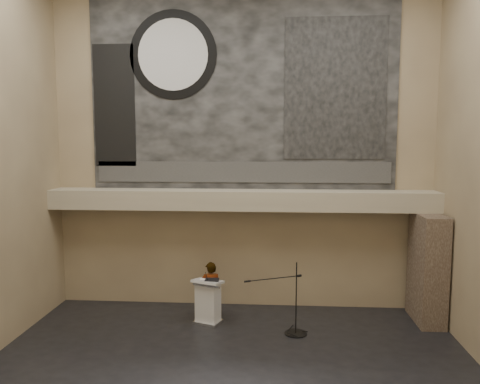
{
  "coord_description": "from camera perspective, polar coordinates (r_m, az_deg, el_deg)",
  "views": [
    {
      "loc": [
        0.81,
        -8.4,
        4.52
      ],
      "look_at": [
        0.0,
        3.2,
        3.2
      ],
      "focal_mm": 35.0,
      "sensor_mm": 36.0,
      "label": 1
    }
  ],
  "objects": [
    {
      "name": "mic_stand",
      "position": [
        11.35,
        6.6,
        -15.66
      ],
      "size": [
        1.43,
        0.78,
        1.71
      ],
      "rotation": [
        0.0,
        0.0,
        0.41
      ],
      "color": "black",
      "rests_on": "floor"
    },
    {
      "name": "banner",
      "position": [
        12.45,
        0.25,
        11.91
      ],
      "size": [
        8.0,
        0.05,
        5.0
      ],
      "primitive_type": "cube",
      "color": "black",
      "rests_on": "wall_back"
    },
    {
      "name": "stone_pier",
      "position": [
        12.58,
        21.88,
        -8.6
      ],
      "size": [
        0.6,
        1.4,
        2.7
      ],
      "primitive_type": "cube",
      "color": "#433429",
      "rests_on": "floor"
    },
    {
      "name": "banner_clock_rim",
      "position": [
        12.79,
        -8.17,
        16.22
      ],
      "size": [
        2.3,
        0.02,
        2.3
      ],
      "primitive_type": "cylinder",
      "rotation": [
        1.57,
        0.0,
        0.0
      ],
      "color": "black",
      "rests_on": "banner"
    },
    {
      "name": "papers",
      "position": [
        11.6,
        -4.61,
        -10.69
      ],
      "size": [
        0.27,
        0.33,
        0.0
      ],
      "primitive_type": "cube",
      "rotation": [
        0.0,
        0.0,
        -0.25
      ],
      "color": "white",
      "rests_on": "lectern"
    },
    {
      "name": "banner_building_print",
      "position": [
        12.5,
        11.55,
        12.22
      ],
      "size": [
        2.6,
        0.02,
        3.6
      ],
      "primitive_type": "cube",
      "color": "black",
      "rests_on": "banner"
    },
    {
      "name": "wall_front",
      "position": [
        4.48,
        -6.42,
        2.97
      ],
      "size": [
        10.0,
        0.02,
        8.5
      ],
      "primitive_type": "cube",
      "color": "#836F53",
      "rests_on": "floor"
    },
    {
      "name": "banner_clock_face",
      "position": [
        12.77,
        -8.19,
        16.24
      ],
      "size": [
        1.84,
        0.02,
        1.84
      ],
      "primitive_type": "cylinder",
      "rotation": [
        1.57,
        0.0,
        0.0
      ],
      "color": "silver",
      "rests_on": "banner"
    },
    {
      "name": "sprinkler_left",
      "position": [
        12.33,
        -7.33,
        -2.21
      ],
      "size": [
        0.04,
        0.04,
        0.06
      ],
      "primitive_type": "cylinder",
      "color": "#B2893D",
      "rests_on": "soffit"
    },
    {
      "name": "wall_back",
      "position": [
        12.43,
        0.26,
        5.23
      ],
      "size": [
        10.0,
        0.02,
        8.5
      ],
      "primitive_type": "cube",
      "color": "#836F53",
      "rests_on": "floor"
    },
    {
      "name": "binder",
      "position": [
        11.56,
        -3.44,
        -10.65
      ],
      "size": [
        0.34,
        0.27,
        0.04
      ],
      "primitive_type": "cube",
      "rotation": [
        0.0,
        0.0,
        0.02
      ],
      "color": "black",
      "rests_on": "lectern"
    },
    {
      "name": "floor",
      "position": [
        9.58,
        -1.43,
        -21.7
      ],
      "size": [
        10.0,
        10.0,
        0.0
      ],
      "primitive_type": "plane",
      "color": "black",
      "rests_on": "ground"
    },
    {
      "name": "soffit",
      "position": [
        12.13,
        0.13,
        -0.96
      ],
      "size": [
        10.0,
        0.8,
        0.5
      ],
      "primitive_type": "cube",
      "color": "#9F947B",
      "rests_on": "wall_back"
    },
    {
      "name": "sprinkler_right",
      "position": [
        12.14,
        9.1,
        -2.37
      ],
      "size": [
        0.04,
        0.04,
        0.06
      ],
      "primitive_type": "cylinder",
      "color": "#B2893D",
      "rests_on": "soffit"
    },
    {
      "name": "banner_text_strip",
      "position": [
        12.39,
        0.23,
        2.45
      ],
      "size": [
        7.76,
        0.02,
        0.55
      ],
      "primitive_type": "cube",
      "color": "#2F2F2F",
      "rests_on": "banner"
    },
    {
      "name": "lectern",
      "position": [
        11.79,
        -3.93,
        -13.2
      ],
      "size": [
        0.82,
        0.7,
        1.13
      ],
      "rotation": [
        0.0,
        0.0,
        -0.37
      ],
      "color": "silver",
      "rests_on": "floor"
    },
    {
      "name": "banner_brick_print",
      "position": [
        13.06,
        -15.06,
        10.12
      ],
      "size": [
        1.1,
        0.02,
        3.2
      ],
      "primitive_type": "cube",
      "color": "black",
      "rests_on": "banner"
    },
    {
      "name": "speaker_person",
      "position": [
        12.03,
        -3.6,
        -11.89
      ],
      "size": [
        0.59,
        0.44,
        1.47
      ],
      "primitive_type": "imported",
      "rotation": [
        0.0,
        0.0,
        3.31
      ],
      "color": "beige",
      "rests_on": "floor"
    }
  ]
}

